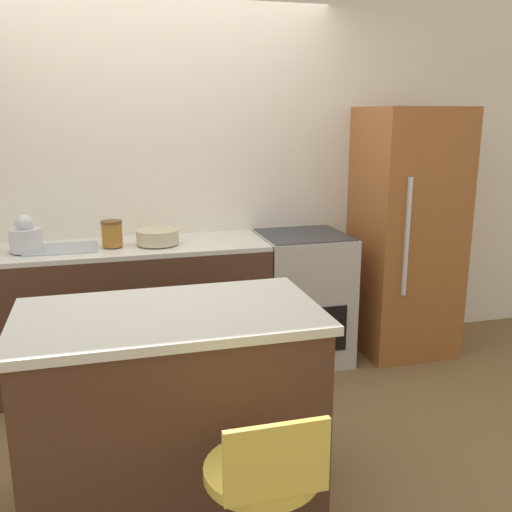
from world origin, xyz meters
The scene contains 10 objects.
ground_plane centered at (0.00, 0.00, 0.00)m, with size 14.00×14.00×0.00m, color brown.
wall_back centered at (0.00, 0.65, 1.30)m, with size 8.00×0.06×2.60m.
back_counter centered at (-0.29, 0.32, 0.46)m, with size 1.94×0.60×0.93m.
kitchen_island centered at (-0.12, -1.04, 0.47)m, with size 1.32×0.74×0.93m.
oven_range centered at (0.99, 0.32, 0.47)m, with size 0.61×0.61×0.93m.
refrigerator centered at (1.79, 0.30, 0.90)m, with size 0.67×0.66×1.80m.
stool_chair centered at (0.11, -1.73, 0.41)m, with size 0.41×0.41×0.83m.
kettle centered at (-0.83, 0.28, 1.02)m, with size 0.19×0.19×0.23m.
mixing_bowl centered at (-0.03, 0.28, 0.98)m, with size 0.27×0.27×0.09m.
canister_jar centered at (-0.32, 0.28, 1.02)m, with size 0.13×0.13×0.17m.
Camera 1 is at (-0.37, -3.38, 1.76)m, focal length 40.00 mm.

